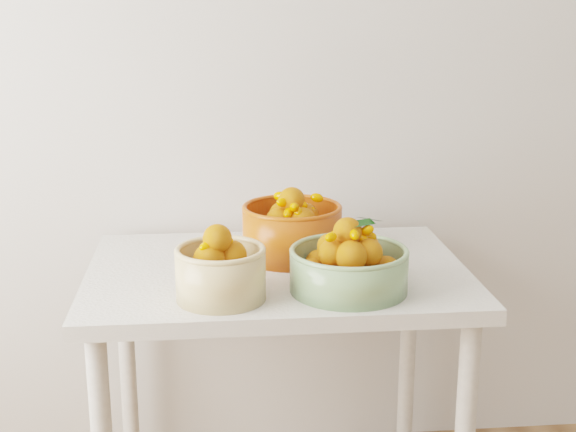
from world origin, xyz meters
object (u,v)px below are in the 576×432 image
(table, at_px, (277,302))
(bowl_orange, at_px, (292,230))
(bowl_cream, at_px, (220,271))
(bowl_green, at_px, (349,265))

(table, bearing_deg, bowl_orange, 61.09)
(table, distance_m, bowl_cream, 0.31)
(table, bearing_deg, bowl_green, -49.51)
(bowl_green, distance_m, bowl_orange, 0.30)
(table, height_order, bowl_green, bowl_green)
(bowl_cream, xyz_separation_m, bowl_green, (0.31, 0.03, -0.01))
(table, distance_m, bowl_orange, 0.20)
(bowl_orange, bearing_deg, bowl_green, -68.07)
(bowl_orange, bearing_deg, table, -118.91)
(bowl_cream, xyz_separation_m, bowl_orange, (0.20, 0.30, 0.01))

